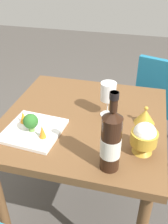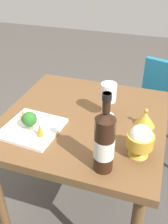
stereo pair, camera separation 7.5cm
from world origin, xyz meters
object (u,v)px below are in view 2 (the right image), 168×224
object	(u,v)px
wine_glass	(109,93)
carrot_garnish_right	(40,130)
rice_bowl_lid	(145,119)
wine_bottle	(104,142)
carrot_garnish_left	(23,115)
serving_plate	(32,128)
rice_bowl	(140,140)
broccoli_floret	(29,119)

from	to	relation	value
wine_glass	carrot_garnish_right	bearing A→B (deg)	-131.63
carrot_garnish_right	rice_bowl_lid	bearing A→B (deg)	29.81
rice_bowl_lid	carrot_garnish_right	size ratio (longest dim) A/B	1.59
wine_bottle	rice_bowl_lid	size ratio (longest dim) A/B	3.30
carrot_garnish_left	carrot_garnish_right	world-z (taller)	carrot_garnish_right
wine_glass	serving_plate	xyz separation A→B (m)	(-0.30, -0.22, -0.12)
carrot_garnish_left	wine_bottle	bearing A→B (deg)	-21.59
rice_bowl	serving_plate	size ratio (longest dim) A/B	0.53
rice_bowl	rice_bowl_lid	distance (m)	0.21
wine_glass	broccoli_floret	size ratio (longest dim) A/B	2.09
broccoli_floret	carrot_garnish_left	bearing A→B (deg)	140.62
wine_bottle	carrot_garnish_left	world-z (taller)	wine_bottle
rice_bowl	carrot_garnish_left	world-z (taller)	rice_bowl
rice_bowl_lid	carrot_garnish_left	world-z (taller)	rice_bowl_lid
broccoli_floret	carrot_garnish_right	bearing A→B (deg)	-26.35
wine_bottle	carrot_garnish_left	bearing A→B (deg)	158.41
broccoli_floret	carrot_garnish_left	world-z (taller)	broccoli_floret
broccoli_floret	wine_glass	bearing A→B (deg)	37.63
wine_bottle	broccoli_floret	bearing A→B (deg)	162.03
wine_bottle	serving_plate	bearing A→B (deg)	160.32
broccoli_floret	carrot_garnish_right	size ratio (longest dim) A/B	1.37
serving_plate	carrot_garnish_left	distance (m)	0.09
rice_bowl	carrot_garnish_left	xyz separation A→B (m)	(-0.56, 0.05, -0.03)
rice_bowl	broccoli_floret	size ratio (longest dim) A/B	1.65
wine_glass	broccoli_floret	xyz separation A→B (m)	(-0.30, -0.24, -0.06)
rice_bowl_lid	broccoli_floret	world-z (taller)	broccoli_floret
rice_bowl	carrot_garnish_right	world-z (taller)	rice_bowl
serving_plate	broccoli_floret	distance (m)	0.06
carrot_garnish_left	rice_bowl	bearing A→B (deg)	-5.42
wine_bottle	rice_bowl	bearing A→B (deg)	45.70
rice_bowl	serving_plate	world-z (taller)	rice_bowl
serving_plate	carrot_garnish_left	bearing A→B (deg)	148.39
broccoli_floret	rice_bowl_lid	bearing A→B (deg)	23.16
rice_bowl	broccoli_floret	bearing A→B (deg)	179.90
rice_bowl	rice_bowl_lid	bearing A→B (deg)	90.71
serving_plate	carrot_garnish_left	size ratio (longest dim) A/B	4.58
wine_glass	broccoli_floret	distance (m)	0.39
broccoli_floret	carrot_garnish_right	world-z (taller)	broccoli_floret
wine_bottle	serving_plate	xyz separation A→B (m)	(-0.37, 0.13, -0.12)
rice_bowl_lid	carrot_garnish_left	bearing A→B (deg)	-164.07
serving_plate	carrot_garnish_left	world-z (taller)	carrot_garnish_left
carrot_garnish_left	carrot_garnish_right	bearing A→B (deg)	-33.18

